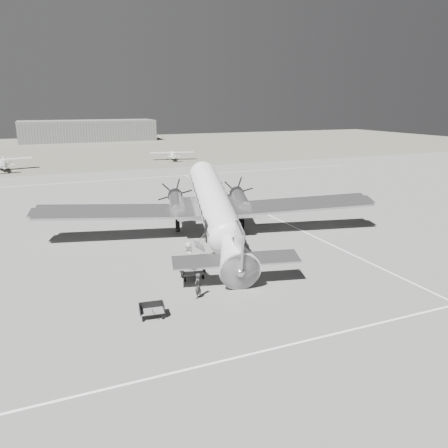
{
  "coord_description": "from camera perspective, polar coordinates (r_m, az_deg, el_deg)",
  "views": [
    {
      "loc": [
        -10.74,
        -30.93,
        11.9
      ],
      "look_at": [
        2.91,
        1.3,
        2.2
      ],
      "focal_mm": 35.0,
      "sensor_mm": 36.0,
      "label": 1
    }
  ],
  "objects": [
    {
      "name": "ground",
      "position": [
        34.84,
        -3.58,
        -4.51
      ],
      "size": [
        260.0,
        260.0,
        0.0
      ],
      "primitive_type": "plane",
      "color": "slate",
      "rests_on": "ground"
    },
    {
      "name": "taxi_line_near",
      "position": [
        23.31,
        8.41,
        -15.37
      ],
      "size": [
        60.0,
        0.15,
        0.01
      ],
      "primitive_type": "cube",
      "color": "white",
      "rests_on": "ground"
    },
    {
      "name": "taxi_line_right",
      "position": [
        40.19,
        12.77,
        -2.12
      ],
      "size": [
        0.15,
        80.0,
        0.01
      ],
      "primitive_type": "cube",
      "color": "white",
      "rests_on": "ground"
    },
    {
      "name": "taxi_line_horizon",
      "position": [
        72.72,
        -14.21,
        5.6
      ],
      "size": [
        90.0,
        0.15,
        0.01
      ],
      "primitive_type": "cube",
      "color": "white",
      "rests_on": "ground"
    },
    {
      "name": "grass_infield",
      "position": [
        126.95,
        -18.25,
        9.35
      ],
      "size": [
        260.0,
        90.0,
        0.01
      ],
      "primitive_type": "cube",
      "color": "#58564A",
      "rests_on": "ground"
    },
    {
      "name": "hangar_main",
      "position": [
        151.99,
        -17.33,
        11.56
      ],
      "size": [
        42.0,
        14.0,
        6.6
      ],
      "color": "slate",
      "rests_on": "ground"
    },
    {
      "name": "dc3_airliner",
      "position": [
        37.9,
        -1.18,
        1.93
      ],
      "size": [
        35.79,
        28.53,
        6.03
      ],
      "primitive_type": null,
      "rotation": [
        0.0,
        0.0,
        -0.23
      ],
      "color": "#B7B7BA",
      "rests_on": "ground"
    },
    {
      "name": "light_plane_left",
      "position": [
        89.76,
        -27.21,
        6.94
      ],
      "size": [
        13.14,
        11.48,
        2.37
      ],
      "primitive_type": null,
      "rotation": [
        0.0,
        0.0,
        0.21
      ],
      "color": "silver",
      "rests_on": "ground"
    },
    {
      "name": "light_plane_right",
      "position": [
        96.12,
        -6.79,
        8.86
      ],
      "size": [
        10.85,
        9.49,
        1.96
      ],
      "primitive_type": null,
      "rotation": [
        0.0,
        0.0,
        -0.21
      ],
      "color": "silver",
      "rests_on": "ground"
    },
    {
      "name": "baggage_cart_near",
      "position": [
        30.88,
        -4.15,
        -6.25
      ],
      "size": [
        1.75,
        1.25,
        0.97
      ],
      "primitive_type": null,
      "rotation": [
        0.0,
        0.0,
        -0.03
      ],
      "color": "#5B5B5B",
      "rests_on": "ground"
    },
    {
      "name": "baggage_cart_far",
      "position": [
        25.83,
        -9.42,
        -11.13
      ],
      "size": [
        1.6,
        1.22,
        0.84
      ],
      "primitive_type": null,
      "rotation": [
        0.0,
        0.0,
        -0.12
      ],
      "color": "#5B5B5B",
      "rests_on": "ground"
    },
    {
      "name": "ground_crew",
      "position": [
        27.75,
        -3.46,
        -8.05
      ],
      "size": [
        0.71,
        0.7,
        1.66
      ],
      "primitive_type": "imported",
      "rotation": [
        0.0,
        0.0,
        3.88
      ],
      "color": "#2E2E2E",
      "rests_on": "ground"
    },
    {
      "name": "ramp_agent",
      "position": [
        32.58,
        -4.53,
        -4.23
      ],
      "size": [
        0.95,
        1.08,
        1.87
      ],
      "primitive_type": "imported",
      "rotation": [
        0.0,
        0.0,
        1.25
      ],
      "color": "silver",
      "rests_on": "ground"
    },
    {
      "name": "passenger",
      "position": [
        33.39,
        -4.67,
        -3.85
      ],
      "size": [
        0.84,
        1.0,
        1.75
      ],
      "primitive_type": "imported",
      "rotation": [
        0.0,
        0.0,
        1.97
      ],
      "color": "#A9A9A7",
      "rests_on": "ground"
    }
  ]
}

